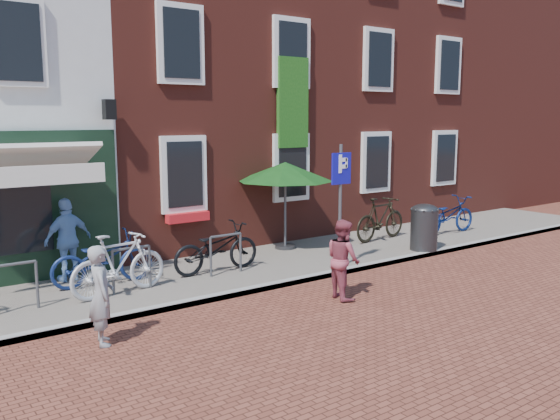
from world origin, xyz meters
TOP-DOWN VIEW (x-y plane):
  - ground at (0.00, 0.00)m, footprint 80.00×80.00m
  - sidewalk at (1.00, 1.50)m, footprint 24.00×3.00m
  - building_brick_mid at (2.00, 7.00)m, footprint 6.00×8.00m
  - building_brick_right at (8.00, 7.00)m, footprint 6.00×8.00m
  - filler_right at (14.50, 7.00)m, footprint 7.00×8.00m
  - litter_bin at (5.48, 0.30)m, footprint 0.64×0.64m
  - parking_sign at (2.72, 0.24)m, footprint 0.50×0.08m
  - parasol at (2.90, 2.40)m, footprint 2.34×2.34m
  - woman at (-2.75, -0.74)m, footprint 0.44×0.59m
  - boy at (1.54, -1.16)m, footprint 0.68×0.80m
  - cafe_person at (-2.20, 2.60)m, footprint 1.01×0.59m
  - bicycle_2 at (-1.78, 1.91)m, footprint 1.97×0.80m
  - bicycle_3 at (-1.77, 1.12)m, footprint 1.93×0.80m
  - bicycle_4 at (0.43, 1.46)m, footprint 1.93×0.69m
  - bicycle_5 at (5.46, 1.72)m, footprint 1.91×0.71m
  - bicycle_6 at (7.60, 1.25)m, footprint 1.95×0.76m

SIDE VIEW (x-z plane):
  - ground at x=0.00m, z-range 0.00..0.00m
  - sidewalk at x=1.00m, z-range 0.00..0.10m
  - bicycle_2 at x=-1.78m, z-range 0.10..1.11m
  - bicycle_4 at x=0.43m, z-range 0.10..1.11m
  - bicycle_6 at x=7.60m, z-range 0.10..1.11m
  - bicycle_3 at x=-1.77m, z-range 0.10..1.22m
  - bicycle_5 at x=5.46m, z-range 0.10..1.22m
  - litter_bin at x=5.48m, z-range 0.12..1.30m
  - boy at x=1.54m, z-range 0.00..1.44m
  - woman at x=-2.75m, z-range 0.00..1.46m
  - cafe_person at x=-2.20m, z-range 0.10..1.72m
  - parking_sign at x=2.72m, z-range 0.50..3.10m
  - parasol at x=2.90m, z-range 0.95..3.15m
  - filler_right at x=14.50m, z-range 0.00..9.00m
  - building_brick_mid at x=2.00m, z-range 0.00..10.00m
  - building_brick_right at x=8.00m, z-range 0.00..10.00m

